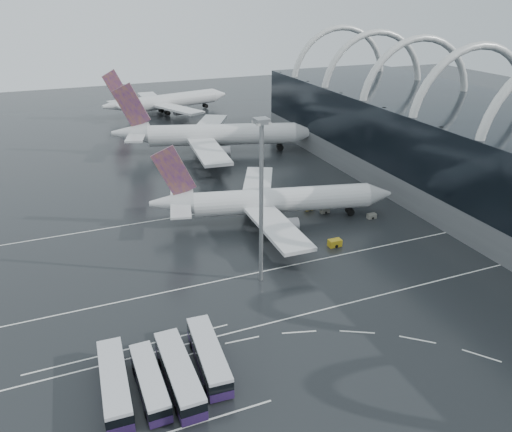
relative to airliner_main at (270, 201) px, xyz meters
name	(u,v)px	position (x,y,z in m)	size (l,w,h in m)	color
ground	(289,310)	(-10.36, -30.88, -4.37)	(420.00, 420.00, 0.00)	black
terminal	(503,158)	(51.20, -11.04, 6.50)	(42.00, 160.00, 34.90)	#5B5D60
lane_marking_near	(294,317)	(-10.36, -32.88, -4.37)	(120.00, 0.25, 0.01)	white
lane_marking_mid	(259,272)	(-10.36, -18.88, -4.37)	(120.00, 0.25, 0.01)	white
lane_marking_far	(211,212)	(-10.36, 9.12, -4.37)	(120.00, 0.25, 0.01)	white
bus_bay_line_north	(131,348)	(-34.36, -30.88, -4.37)	(28.00, 0.25, 0.01)	white
airliner_main	(270,201)	(0.00, 0.00, 0.00)	(51.16, 44.19, 17.47)	silver
airliner_gate_b	(212,135)	(3.31, 50.67, 0.88)	(59.35, 52.67, 21.01)	silver
airliner_gate_c	(166,102)	(2.00, 105.95, 0.28)	(51.94, 47.14, 18.61)	silver
bus_row_near_a	(115,383)	(-37.47, -38.94, -2.53)	(3.71, 13.75, 3.35)	#241543
bus_row_near_b	(150,381)	(-33.47, -40.00, -2.73)	(3.00, 12.15, 2.99)	#241543
bus_row_near_c	(179,373)	(-29.87, -40.24, -2.49)	(3.40, 13.95, 3.43)	#241543
bus_row_near_d	(209,355)	(-25.49, -38.40, -2.55)	(3.91, 13.62, 3.31)	#241543
floodlight_mast	(261,184)	(-10.99, -21.25, 13.06)	(2.12, 2.12, 27.72)	gray
gse_cart_belly_a	(335,243)	(6.81, -15.42, -3.69)	(2.50, 1.48, 1.36)	gold
gse_cart_belly_b	(325,210)	(12.77, -0.90, -3.83)	(1.99, 1.18, 1.09)	slate
gse_cart_belly_d	(372,216)	(20.65, -7.31, -3.85)	(1.91, 1.13, 1.04)	slate
gse_cart_belly_e	(309,208)	(10.25, 1.69, -3.85)	(1.92, 1.14, 1.05)	gold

